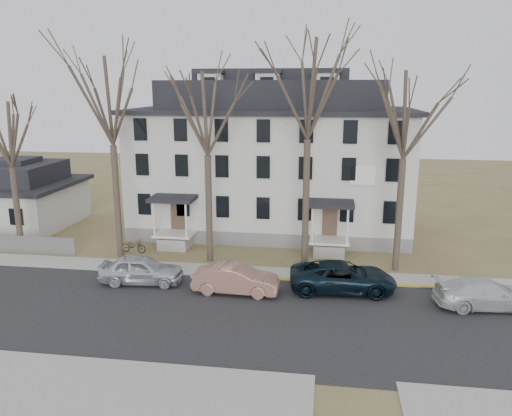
% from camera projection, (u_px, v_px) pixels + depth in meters
% --- Properties ---
extents(ground, '(120.00, 120.00, 0.00)m').
position_uv_depth(ground, '(270.00, 341.00, 21.70)').
color(ground, olive).
rests_on(ground, ground).
extents(main_road, '(120.00, 10.00, 0.04)m').
position_uv_depth(main_road, '(275.00, 321.00, 23.63)').
color(main_road, '#27272A').
rests_on(main_road, ground).
extents(far_sidewalk, '(120.00, 2.00, 0.08)m').
position_uv_depth(far_sidewalk, '(286.00, 275.00, 29.40)').
color(far_sidewalk, '#A09F97').
rests_on(far_sidewalk, ground).
extents(near_sidewalk_left, '(20.00, 5.00, 0.08)m').
position_uv_depth(near_sidewalk_left, '(35.00, 394.00, 17.99)').
color(near_sidewalk_left, '#A09F97').
rests_on(near_sidewalk_left, ground).
extents(yellow_curb, '(14.00, 0.25, 0.06)m').
position_uv_depth(yellow_curb, '(374.00, 285.00, 27.85)').
color(yellow_curb, gold).
rests_on(yellow_curb, ground).
extents(boarding_house, '(20.80, 12.36, 12.05)m').
position_uv_depth(boarding_house, '(272.00, 160.00, 37.99)').
color(boarding_house, slate).
rests_on(boarding_house, ground).
extents(small_house, '(8.70, 8.70, 5.00)m').
position_uv_depth(small_house, '(19.00, 198.00, 39.59)').
color(small_house, beige).
rests_on(small_house, ground).
extents(tree_far_left, '(8.40, 8.40, 13.72)m').
position_uv_depth(tree_far_left, '(110.00, 94.00, 30.21)').
color(tree_far_left, '#473B31').
rests_on(tree_far_left, ground).
extents(tree_mid_left, '(7.80, 7.80, 12.74)m').
position_uv_depth(tree_mid_left, '(207.00, 107.00, 29.56)').
color(tree_mid_left, '#473B31').
rests_on(tree_mid_left, ground).
extents(tree_center, '(9.00, 9.00, 14.70)m').
position_uv_depth(tree_center, '(309.00, 82.00, 28.39)').
color(tree_center, '#473B31').
rests_on(tree_center, ground).
extents(tree_mid_right, '(7.80, 7.80, 12.74)m').
position_uv_depth(tree_mid_right, '(406.00, 109.00, 27.98)').
color(tree_mid_right, '#473B31').
rests_on(tree_mid_right, ground).
extents(tree_bungalow, '(6.60, 6.60, 10.78)m').
position_uv_depth(tree_bungalow, '(8.00, 130.00, 31.70)').
color(tree_bungalow, '#473B31').
rests_on(tree_bungalow, ground).
extents(car_silver, '(4.78, 2.23, 1.58)m').
position_uv_depth(car_silver, '(141.00, 270.00, 27.93)').
color(car_silver, silver).
rests_on(car_silver, ground).
extents(car_tan, '(4.67, 1.77, 1.52)m').
position_uv_depth(car_tan, '(236.00, 280.00, 26.63)').
color(car_tan, '#9F6D5C').
rests_on(car_tan, ground).
extents(car_navy, '(5.82, 2.97, 1.58)m').
position_uv_depth(car_navy, '(343.00, 278.00, 26.85)').
color(car_navy, black).
rests_on(car_navy, ground).
extents(car_white, '(5.21, 2.64, 1.45)m').
position_uv_depth(car_white, '(486.00, 294.00, 24.84)').
color(car_white, silver).
rests_on(car_white, ground).
extents(bicycle_left, '(1.80, 0.79, 0.92)m').
position_uv_depth(bicycle_left, '(134.00, 246.00, 33.17)').
color(bicycle_left, black).
rests_on(bicycle_left, ground).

